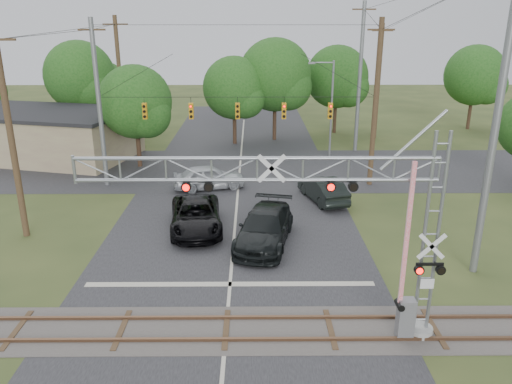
{
  "coord_description": "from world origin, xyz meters",
  "views": [
    {
      "loc": [
        1.03,
        -14.36,
        11.22
      ],
      "look_at": [
        1.18,
        7.5,
        3.72
      ],
      "focal_mm": 35.0,
      "sensor_mm": 36.0,
      "label": 1
    }
  ],
  "objects_px": {
    "car_dark": "(265,228)",
    "sedan_silver": "(209,177)",
    "traffic_signal_span": "(251,106)",
    "crossing_gantry": "(327,214)",
    "pickup_black": "(196,216)",
    "commercial_building": "(33,133)",
    "streetlight": "(330,104)"
  },
  "relations": [
    {
      "from": "streetlight",
      "to": "crossing_gantry",
      "type": "bearing_deg",
      "value": -98.65
    },
    {
      "from": "pickup_black",
      "to": "sedan_silver",
      "type": "xyz_separation_m",
      "value": [
        0.13,
        7.34,
        0.01
      ]
    },
    {
      "from": "crossing_gantry",
      "to": "sedan_silver",
      "type": "height_order",
      "value": "crossing_gantry"
    },
    {
      "from": "crossing_gantry",
      "to": "sedan_silver",
      "type": "relative_size",
      "value": 2.58
    },
    {
      "from": "car_dark",
      "to": "sedan_silver",
      "type": "distance_m",
      "value": 9.95
    },
    {
      "from": "traffic_signal_span",
      "to": "streetlight",
      "type": "relative_size",
      "value": 2.36
    },
    {
      "from": "car_dark",
      "to": "sedan_silver",
      "type": "height_order",
      "value": "car_dark"
    },
    {
      "from": "pickup_black",
      "to": "car_dark",
      "type": "distance_m",
      "value": 4.28
    },
    {
      "from": "sedan_silver",
      "to": "car_dark",
      "type": "bearing_deg",
      "value": -171.91
    },
    {
      "from": "pickup_black",
      "to": "sedan_silver",
      "type": "bearing_deg",
      "value": 82.04
    },
    {
      "from": "pickup_black",
      "to": "crossing_gantry",
      "type": "bearing_deg",
      "value": -67.46
    },
    {
      "from": "pickup_black",
      "to": "streetlight",
      "type": "xyz_separation_m",
      "value": [
        9.75,
        16.05,
        3.74
      ]
    },
    {
      "from": "commercial_building",
      "to": "sedan_silver",
      "type": "bearing_deg",
      "value": -15.48
    },
    {
      "from": "traffic_signal_span",
      "to": "pickup_black",
      "type": "bearing_deg",
      "value": -110.86
    },
    {
      "from": "traffic_signal_span",
      "to": "car_dark",
      "type": "relative_size",
      "value": 3.12
    },
    {
      "from": "pickup_black",
      "to": "commercial_building",
      "type": "height_order",
      "value": "commercial_building"
    },
    {
      "from": "traffic_signal_span",
      "to": "crossing_gantry",
      "type": "bearing_deg",
      "value": -81.79
    },
    {
      "from": "crossing_gantry",
      "to": "car_dark",
      "type": "bearing_deg",
      "value": 103.09
    },
    {
      "from": "traffic_signal_span",
      "to": "pickup_black",
      "type": "xyz_separation_m",
      "value": [
        -3.12,
        -8.18,
        -4.86
      ]
    },
    {
      "from": "car_dark",
      "to": "sedan_silver",
      "type": "bearing_deg",
      "value": 123.5
    },
    {
      "from": "sedan_silver",
      "to": "streetlight",
      "type": "relative_size",
      "value": 0.61
    },
    {
      "from": "streetlight",
      "to": "sedan_silver",
      "type": "bearing_deg",
      "value": -137.85
    },
    {
      "from": "traffic_signal_span",
      "to": "streetlight",
      "type": "bearing_deg",
      "value": 49.87
    },
    {
      "from": "commercial_building",
      "to": "streetlight",
      "type": "xyz_separation_m",
      "value": [
        25.62,
        -0.41,
        2.55
      ]
    },
    {
      "from": "pickup_black",
      "to": "commercial_building",
      "type": "xyz_separation_m",
      "value": [
        -15.87,
        16.47,
        1.19
      ]
    },
    {
      "from": "sedan_silver",
      "to": "streetlight",
      "type": "distance_m",
      "value": 13.51
    },
    {
      "from": "pickup_black",
      "to": "commercial_building",
      "type": "distance_m",
      "value": 22.9
    },
    {
      "from": "pickup_black",
      "to": "car_dark",
      "type": "bearing_deg",
      "value": -33.26
    },
    {
      "from": "commercial_building",
      "to": "traffic_signal_span",
      "type": "bearing_deg",
      "value": -9.36
    },
    {
      "from": "traffic_signal_span",
      "to": "commercial_building",
      "type": "relative_size",
      "value": 1.02
    },
    {
      "from": "commercial_building",
      "to": "streetlight",
      "type": "height_order",
      "value": "streetlight"
    },
    {
      "from": "crossing_gantry",
      "to": "pickup_black",
      "type": "height_order",
      "value": "crossing_gantry"
    }
  ]
}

